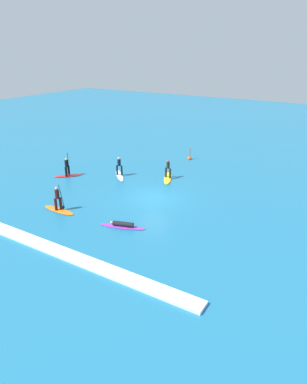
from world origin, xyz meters
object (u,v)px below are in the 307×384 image
at_px(surfer_on_purple_board, 123,225).
at_px(surfer_on_white_board, 119,171).
at_px(surfer_on_orange_board, 58,205).
at_px(marker_buoy, 189,158).
at_px(surfer_on_yellow_board, 168,175).
at_px(surfer_on_red_board, 67,171).

height_order(surfer_on_purple_board, surfer_on_white_board, surfer_on_white_board).
height_order(surfer_on_orange_board, marker_buoy, surfer_on_orange_board).
distance_m(surfer_on_yellow_board, surfer_on_orange_board, 10.75).
bearing_deg(surfer_on_white_board, surfer_on_yellow_board, 68.08).
bearing_deg(surfer_on_yellow_board, marker_buoy, 162.97).
relative_size(surfer_on_orange_board, marker_buoy, 2.12).
bearing_deg(surfer_on_yellow_board, surfer_on_orange_board, -44.31).
xyz_separation_m(surfer_on_yellow_board, surfer_on_white_board, (-4.23, -1.74, 0.08)).
relative_size(surfer_on_white_board, marker_buoy, 2.00).
bearing_deg(surfer_on_purple_board, surfer_on_white_board, -70.30).
xyz_separation_m(surfer_on_white_board, surfer_on_orange_board, (0.68, -8.41, 0.03)).
bearing_deg(surfer_on_yellow_board, surfer_on_white_board, -92.66).
height_order(surfer_on_purple_board, marker_buoy, marker_buoy).
bearing_deg(marker_buoy, surfer_on_yellow_board, -81.99).
distance_m(surfer_on_purple_board, marker_buoy, 16.41).
height_order(surfer_on_white_board, surfer_on_orange_board, surfer_on_orange_board).
height_order(surfer_on_purple_board, surfer_on_orange_board, surfer_on_orange_board).
distance_m(surfer_on_white_board, surfer_on_red_board, 4.84).
xyz_separation_m(surfer_on_yellow_board, surfer_on_purple_board, (1.98, -9.77, -0.22)).
height_order(surfer_on_red_board, surfer_on_orange_board, surfer_on_red_board).
height_order(surfer_on_yellow_board, surfer_on_purple_board, surfer_on_yellow_board).
bearing_deg(marker_buoy, surfer_on_purple_board, -79.90).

